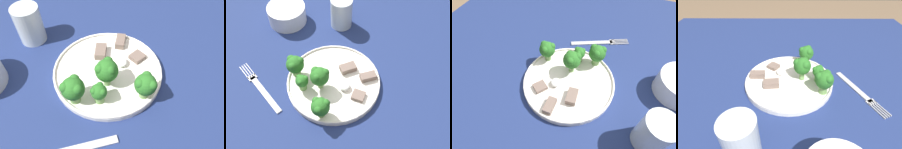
% 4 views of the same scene
% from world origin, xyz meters
% --- Properties ---
extents(table, '(1.17, 1.10, 0.74)m').
position_xyz_m(table, '(0.00, 0.00, 0.65)').
color(table, navy).
rests_on(table, ground_plane).
extents(dinner_plate, '(0.25, 0.25, 0.02)m').
position_xyz_m(dinner_plate, '(-0.01, 0.02, 0.75)').
color(dinner_plate, white).
rests_on(dinner_plate, table).
extents(fork, '(0.10, 0.19, 0.00)m').
position_xyz_m(fork, '(-0.21, 0.05, 0.74)').
color(fork, '#B2B2B7').
rests_on(fork, table).
extents(drinking_glass, '(0.07, 0.07, 0.10)m').
position_xyz_m(drinking_glass, '(0.07, 0.24, 0.78)').
color(drinking_glass, silver).
rests_on(drinking_glass, table).
extents(broccoli_floret_near_rim_left, '(0.05, 0.05, 0.07)m').
position_xyz_m(broccoli_floret_near_rim_left, '(-0.05, 0.01, 0.80)').
color(broccoli_floret_near_rim_left, '#709E56').
rests_on(broccoli_floret_near_rim_left, dinner_plate).
extents(broccoli_floret_center_left, '(0.05, 0.05, 0.06)m').
position_xyz_m(broccoli_floret_center_left, '(-0.07, -0.07, 0.79)').
color(broccoli_floret_center_left, '#709E56').
rests_on(broccoli_floret_center_left, dinner_plate).
extents(broccoli_floret_back_left, '(0.03, 0.03, 0.05)m').
position_xyz_m(broccoli_floret_back_left, '(-0.10, 0.02, 0.78)').
color(broccoli_floret_back_left, '#709E56').
rests_on(broccoli_floret_back_left, dinner_plate).
extents(broccoli_floret_front_left, '(0.05, 0.05, 0.07)m').
position_xyz_m(broccoli_floret_front_left, '(-0.10, 0.07, 0.79)').
color(broccoli_floret_front_left, '#709E56').
rests_on(broccoli_floret_front_left, dinner_plate).
extents(meat_slice_front_slice, '(0.04, 0.04, 0.01)m').
position_xyz_m(meat_slice_front_slice, '(0.04, -0.05, 0.75)').
color(meat_slice_front_slice, '#756056').
rests_on(meat_slice_front_slice, dinner_plate).
extents(meat_slice_middle_slice, '(0.04, 0.02, 0.02)m').
position_xyz_m(meat_slice_middle_slice, '(0.08, 0.00, 0.76)').
color(meat_slice_middle_slice, '#756056').
rests_on(meat_slice_middle_slice, dinner_plate).
extents(meat_slice_rear_slice, '(0.05, 0.03, 0.02)m').
position_xyz_m(meat_slice_rear_slice, '(0.04, 0.04, 0.76)').
color(meat_slice_rear_slice, '#756056').
rests_on(meat_slice_rear_slice, dinner_plate).
extents(sauce_dollop, '(0.03, 0.03, 0.02)m').
position_xyz_m(sauce_dollop, '(0.01, -0.01, 0.76)').
color(sauce_dollop, white).
rests_on(sauce_dollop, dinner_plate).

